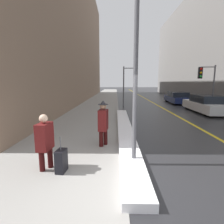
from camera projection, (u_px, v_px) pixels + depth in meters
name	position (u px, v px, depth m)	size (l,w,h in m)	color
ground_plane	(127.00, 194.00, 3.64)	(160.00, 160.00, 0.00)	#232326
sidewalk_slab	(99.00, 104.00, 18.46)	(4.00, 80.00, 0.01)	gray
road_centre_stripe	(156.00, 104.00, 18.33)	(0.16, 80.00, 0.00)	gold
snow_bank_curb	(125.00, 130.00, 8.19)	(0.66, 10.41, 0.20)	white
building_facade_left	(63.00, 33.00, 22.07)	(6.00, 36.00, 17.02)	#846B56
building_facade_right	(213.00, 45.00, 23.81)	(6.00, 36.00, 14.63)	slate
lamp_post	(136.00, 45.00, 4.41)	(0.28, 0.28, 5.45)	#515156
traffic_light_near	(131.00, 78.00, 15.73)	(1.31, 0.32, 3.69)	#515156
traffic_light_far	(205.00, 78.00, 13.89)	(1.31, 0.33, 3.64)	#515156
pedestrian_nearside	(45.00, 139.00, 4.53)	(0.33, 0.51, 1.50)	#340C0C
pedestrian_in_fedora	(103.00, 121.00, 6.27)	(0.36, 0.74, 1.67)	#340C0C
parked_car_white	(206.00, 104.00, 13.42)	(1.94, 4.87, 1.33)	silver
parked_car_navy	(177.00, 98.00, 19.55)	(2.10, 4.89, 1.24)	navy
rolling_suitcase	(61.00, 161.00, 4.47)	(0.26, 0.38, 0.95)	black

